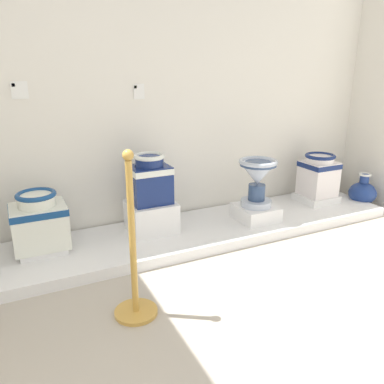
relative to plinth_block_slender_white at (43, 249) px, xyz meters
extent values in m
cube|color=#B2A899|center=(1.39, -1.64, -0.12)|extent=(6.14, 5.52, 0.02)
cube|color=white|center=(1.39, 0.35, 1.44)|extent=(4.34, 0.06, 3.10)
cube|color=white|center=(1.39, -0.09, -0.07)|extent=(3.67, 0.79, 0.09)
cube|color=white|center=(0.00, 0.00, 0.00)|extent=(0.34, 0.30, 0.05)
cube|color=white|center=(0.00, 0.00, 0.19)|extent=(0.40, 0.33, 0.33)
cube|color=navy|center=(0.00, 0.00, 0.32)|extent=(0.41, 0.34, 0.05)
cylinder|color=white|center=(0.00, 0.00, 0.40)|extent=(0.27, 0.27, 0.09)
torus|color=navy|center=(0.00, 0.00, 0.44)|extent=(0.29, 0.29, 0.04)
cube|color=white|center=(0.90, 0.00, 0.11)|extent=(0.39, 0.36, 0.26)
cube|color=navy|center=(0.90, 0.00, 0.40)|extent=(0.32, 0.27, 0.32)
cube|color=white|center=(0.90, 0.00, 0.52)|extent=(0.33, 0.27, 0.05)
cylinder|color=navy|center=(0.90, 0.00, 0.60)|extent=(0.24, 0.24, 0.08)
torus|color=white|center=(0.90, 0.00, 0.64)|extent=(0.26, 0.26, 0.04)
cube|color=white|center=(1.87, -0.17, 0.04)|extent=(0.35, 0.36, 0.13)
cylinder|color=silver|center=(1.87, -0.17, 0.14)|extent=(0.28, 0.28, 0.06)
cylinder|color=navy|center=(1.87, -0.17, 0.24)|extent=(0.15, 0.15, 0.15)
cone|color=silver|center=(1.87, -0.17, 0.42)|extent=(0.34, 0.34, 0.21)
cylinder|color=navy|center=(1.87, -0.17, 0.51)|extent=(0.33, 0.33, 0.03)
torus|color=silver|center=(1.87, -0.17, 0.53)|extent=(0.35, 0.35, 0.04)
cylinder|color=navy|center=(1.87, -0.17, 0.53)|extent=(0.24, 0.24, 0.01)
cube|color=white|center=(2.75, -0.02, 0.01)|extent=(0.37, 0.35, 0.07)
cube|color=white|center=(2.75, -0.02, 0.23)|extent=(0.32, 0.31, 0.36)
cube|color=navy|center=(2.75, -0.02, 0.37)|extent=(0.32, 0.32, 0.05)
cylinder|color=white|center=(2.75, -0.02, 0.44)|extent=(0.29, 0.29, 0.06)
torus|color=navy|center=(2.75, -0.02, 0.47)|extent=(0.31, 0.31, 0.04)
cube|color=white|center=(0.00, 0.32, 1.18)|extent=(0.12, 0.01, 0.13)
cube|color=#386BAD|center=(-0.04, 0.32, 1.21)|extent=(0.02, 0.01, 0.02)
cube|color=white|center=(0.94, 0.32, 1.14)|extent=(0.10, 0.01, 0.13)
cube|color=#5B9E4C|center=(0.91, 0.32, 1.18)|extent=(0.02, 0.01, 0.02)
cylinder|color=white|center=(3.26, -0.17, -0.10)|extent=(0.12, 0.12, 0.03)
ellipsoid|color=navy|center=(3.26, -0.17, 0.04)|extent=(0.29, 0.29, 0.24)
cylinder|color=navy|center=(3.26, -0.17, 0.20)|extent=(0.10, 0.10, 0.09)
torus|color=white|center=(3.26, -0.17, 0.25)|extent=(0.13, 0.13, 0.02)
cylinder|color=gold|center=(0.44, -0.96, -0.10)|extent=(0.27, 0.27, 0.02)
cylinder|color=gold|center=(0.44, -0.96, 0.39)|extent=(0.04, 0.04, 0.95)
sphere|color=gold|center=(0.44, -0.96, 0.89)|extent=(0.06, 0.06, 0.06)
camera|label=1|loc=(-0.14, -2.96, 1.35)|focal=36.26mm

